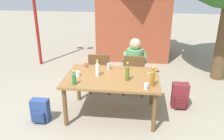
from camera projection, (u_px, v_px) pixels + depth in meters
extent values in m
plane|color=gray|center=(112.00, 114.00, 4.23)|extent=(24.00, 24.00, 0.00)
cube|color=olive|center=(112.00, 78.00, 3.97)|extent=(1.58, 1.02, 0.04)
cylinder|color=brown|center=(65.00, 107.00, 3.78)|extent=(0.07, 0.07, 0.69)
cylinder|color=brown|center=(154.00, 113.00, 3.63)|extent=(0.07, 0.07, 0.69)
cylinder|color=brown|center=(78.00, 84.00, 4.57)|extent=(0.07, 0.07, 0.69)
cylinder|color=brown|center=(152.00, 88.00, 4.42)|extent=(0.07, 0.07, 0.69)
cube|color=brown|center=(134.00, 73.00, 4.85)|extent=(0.46, 0.46, 0.04)
cube|color=brown|center=(134.00, 66.00, 4.58)|extent=(0.42, 0.06, 0.42)
cylinder|color=brown|center=(143.00, 80.00, 5.08)|extent=(0.04, 0.04, 0.41)
cylinder|color=brown|center=(126.00, 79.00, 5.14)|extent=(0.04, 0.04, 0.41)
cylinder|color=brown|center=(143.00, 88.00, 4.73)|extent=(0.04, 0.04, 0.41)
cylinder|color=brown|center=(124.00, 86.00, 4.79)|extent=(0.04, 0.04, 0.41)
cube|color=brown|center=(100.00, 72.00, 4.93)|extent=(0.47, 0.47, 0.04)
cube|color=brown|center=(99.00, 65.00, 4.65)|extent=(0.42, 0.07, 0.42)
cylinder|color=brown|center=(110.00, 78.00, 5.18)|extent=(0.04, 0.04, 0.41)
cylinder|color=brown|center=(92.00, 78.00, 5.19)|extent=(0.04, 0.04, 0.41)
cylinder|color=brown|center=(109.00, 86.00, 4.83)|extent=(0.04, 0.04, 0.41)
cylinder|color=brown|center=(90.00, 85.00, 4.84)|extent=(0.04, 0.04, 0.41)
cylinder|color=#4C935B|center=(135.00, 61.00, 4.70)|extent=(0.32, 0.32, 0.52)
sphere|color=tan|center=(135.00, 44.00, 4.56)|extent=(0.22, 0.22, 0.22)
cylinder|color=#383847|center=(139.00, 70.00, 4.97)|extent=(0.14, 0.40, 0.14)
cylinder|color=#383847|center=(138.00, 76.00, 5.24)|extent=(0.11, 0.11, 0.45)
cylinder|color=#4C935B|center=(144.00, 58.00, 4.65)|extent=(0.09, 0.31, 0.16)
cylinder|color=#383847|center=(130.00, 69.00, 4.99)|extent=(0.14, 0.40, 0.14)
cylinder|color=#383847|center=(130.00, 75.00, 5.26)|extent=(0.11, 0.11, 0.45)
cylinder|color=#4C935B|center=(125.00, 57.00, 4.69)|extent=(0.09, 0.31, 0.16)
cylinder|color=#287A38|center=(74.00, 79.00, 3.65)|extent=(0.06, 0.06, 0.17)
cone|color=#287A38|center=(74.00, 74.00, 3.62)|extent=(0.06, 0.06, 0.02)
cylinder|color=#287A38|center=(74.00, 72.00, 3.61)|extent=(0.03, 0.03, 0.02)
cylinder|color=yellow|center=(73.00, 71.00, 3.60)|extent=(0.03, 0.03, 0.02)
cylinder|color=white|center=(97.00, 70.00, 3.96)|extent=(0.06, 0.06, 0.20)
cone|color=white|center=(97.00, 64.00, 3.91)|extent=(0.06, 0.06, 0.03)
cylinder|color=white|center=(97.00, 62.00, 3.90)|extent=(0.03, 0.03, 0.03)
cylinder|color=yellow|center=(97.00, 61.00, 3.89)|extent=(0.03, 0.03, 0.02)
cylinder|color=#566623|center=(127.00, 74.00, 3.78)|extent=(0.06, 0.06, 0.22)
cone|color=#566623|center=(127.00, 66.00, 3.73)|extent=(0.06, 0.06, 0.03)
cylinder|color=#566623|center=(128.00, 65.00, 3.72)|extent=(0.03, 0.03, 0.03)
cylinder|color=yellow|center=(128.00, 63.00, 3.71)|extent=(0.03, 0.03, 0.02)
cylinder|color=#996019|center=(153.00, 79.00, 3.59)|extent=(0.06, 0.06, 0.23)
cone|color=#996019|center=(153.00, 71.00, 3.54)|extent=(0.06, 0.06, 0.03)
cylinder|color=#996019|center=(153.00, 69.00, 3.53)|extent=(0.03, 0.03, 0.03)
cylinder|color=yellow|center=(153.00, 67.00, 3.52)|extent=(0.03, 0.03, 0.03)
cylinder|color=white|center=(78.00, 74.00, 3.96)|extent=(0.07, 0.07, 0.09)
cylinder|color=#B2B7BC|center=(109.00, 66.00, 4.24)|extent=(0.07, 0.07, 0.11)
cylinder|color=#BC6B47|center=(85.00, 65.00, 4.34)|extent=(0.07, 0.07, 0.09)
cylinder|color=silver|center=(146.00, 86.00, 3.51)|extent=(0.06, 0.06, 0.10)
cube|color=silver|center=(152.00, 72.00, 4.12)|extent=(0.17, 0.10, 0.01)
cube|color=black|center=(157.00, 71.00, 4.15)|extent=(0.08, 0.05, 0.01)
cube|color=#2D4784|center=(40.00, 110.00, 3.96)|extent=(0.29, 0.16, 0.40)
cube|color=navy|center=(38.00, 118.00, 3.89)|extent=(0.20, 0.06, 0.18)
cube|color=maroon|center=(180.00, 95.00, 4.36)|extent=(0.29, 0.19, 0.48)
cube|color=maroon|center=(180.00, 103.00, 4.28)|extent=(0.21, 0.06, 0.21)
cube|color=#9E472D|center=(134.00, 22.00, 7.03)|extent=(2.03, 1.62, 2.00)
cylinder|color=maroon|center=(35.00, 11.00, 6.04)|extent=(0.08, 0.08, 2.91)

